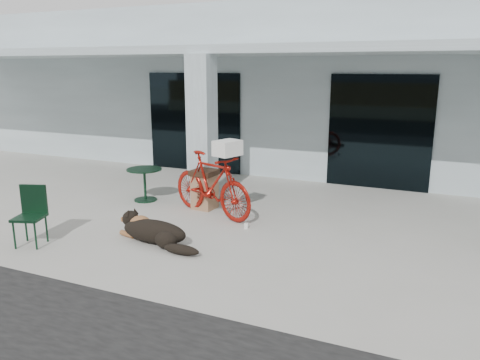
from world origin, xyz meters
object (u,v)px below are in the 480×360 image
at_px(trash_receptacle, 205,189).
at_px(dog, 154,230).
at_px(bicycle, 211,184).
at_px(cafe_chair_near, 29,217).
at_px(cafe_table_near, 145,185).

bearing_deg(trash_receptacle, dog, -85.54).
distance_m(bicycle, dog, 1.79).
relative_size(dog, cafe_chair_near, 1.39).
relative_size(bicycle, cafe_table_near, 2.75).
xyz_separation_m(cafe_table_near, trash_receptacle, (1.47, -0.00, 0.05)).
xyz_separation_m(bicycle, dog, (-0.18, -1.73, -0.40)).
relative_size(cafe_chair_near, trash_receptacle, 1.20).
bearing_deg(trash_receptacle, cafe_table_near, 180.00).
bearing_deg(cafe_chair_near, cafe_table_near, 68.25).
relative_size(bicycle, dog, 1.53).
bearing_deg(dog, bicycle, 98.03).
height_order(dog, trash_receptacle, trash_receptacle).
height_order(cafe_table_near, trash_receptacle, trash_receptacle).
height_order(dog, cafe_table_near, cafe_table_near).
height_order(dog, cafe_chair_near, cafe_chair_near).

